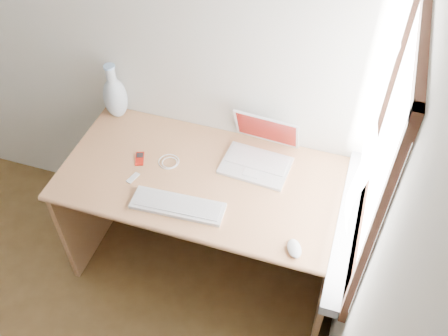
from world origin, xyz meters
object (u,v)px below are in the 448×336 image
(external_keyboard, at_px, (178,206))
(vase, at_px, (115,96))
(desk, at_px, (211,193))
(laptop, at_px, (258,153))

(external_keyboard, bearing_deg, vase, 134.13)
(desk, distance_m, vase, 0.75)
(desk, relative_size, vase, 4.30)
(desk, xyz_separation_m, external_keyboard, (-0.06, -0.31, 0.24))
(laptop, bearing_deg, external_keyboard, -120.42)
(laptop, bearing_deg, vase, 176.68)
(desk, distance_m, external_keyboard, 0.40)
(laptop, height_order, vase, vase)
(vase, bearing_deg, desk, -18.69)
(desk, xyz_separation_m, vase, (-0.63, 0.21, 0.36))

